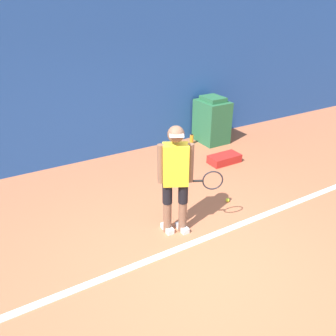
{
  "coord_description": "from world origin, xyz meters",
  "views": [
    {
      "loc": [
        -2.0,
        -2.56,
        2.98
      ],
      "look_at": [
        0.04,
        0.97,
        0.94
      ],
      "focal_mm": 35.0,
      "sensor_mm": 36.0,
      "label": 1
    }
  ],
  "objects_px": {
    "covered_chair": "(212,120)",
    "water_bottle": "(192,139)",
    "tennis_ball": "(228,200)",
    "equipment_bag": "(224,159)",
    "tennis_player": "(176,177)"
  },
  "relations": [
    {
      "from": "covered_chair",
      "to": "tennis_ball",
      "type": "bearing_deg",
      "value": -120.78
    },
    {
      "from": "tennis_ball",
      "to": "water_bottle",
      "type": "bearing_deg",
      "value": 69.67
    },
    {
      "from": "covered_chair",
      "to": "water_bottle",
      "type": "height_order",
      "value": "covered_chair"
    },
    {
      "from": "tennis_ball",
      "to": "covered_chair",
      "type": "distance_m",
      "value": 2.79
    },
    {
      "from": "water_bottle",
      "to": "covered_chair",
      "type": "bearing_deg",
      "value": -9.31
    },
    {
      "from": "tennis_ball",
      "to": "equipment_bag",
      "type": "bearing_deg",
      "value": 53.26
    },
    {
      "from": "tennis_player",
      "to": "covered_chair",
      "type": "xyz_separation_m",
      "value": [
        2.57,
        2.59,
        -0.38
      ]
    },
    {
      "from": "covered_chair",
      "to": "equipment_bag",
      "type": "bearing_deg",
      "value": -113.22
    },
    {
      "from": "tennis_ball",
      "to": "equipment_bag",
      "type": "distance_m",
      "value": 1.55
    },
    {
      "from": "tennis_player",
      "to": "tennis_ball",
      "type": "height_order",
      "value": "tennis_player"
    },
    {
      "from": "equipment_bag",
      "to": "water_bottle",
      "type": "relative_size",
      "value": 2.71
    },
    {
      "from": "tennis_player",
      "to": "equipment_bag",
      "type": "height_order",
      "value": "tennis_player"
    },
    {
      "from": "tennis_player",
      "to": "water_bottle",
      "type": "height_order",
      "value": "tennis_player"
    },
    {
      "from": "tennis_ball",
      "to": "covered_chair",
      "type": "height_order",
      "value": "covered_chair"
    },
    {
      "from": "covered_chair",
      "to": "equipment_bag",
      "type": "xyz_separation_m",
      "value": [
        -0.48,
        -1.12,
        -0.44
      ]
    }
  ]
}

